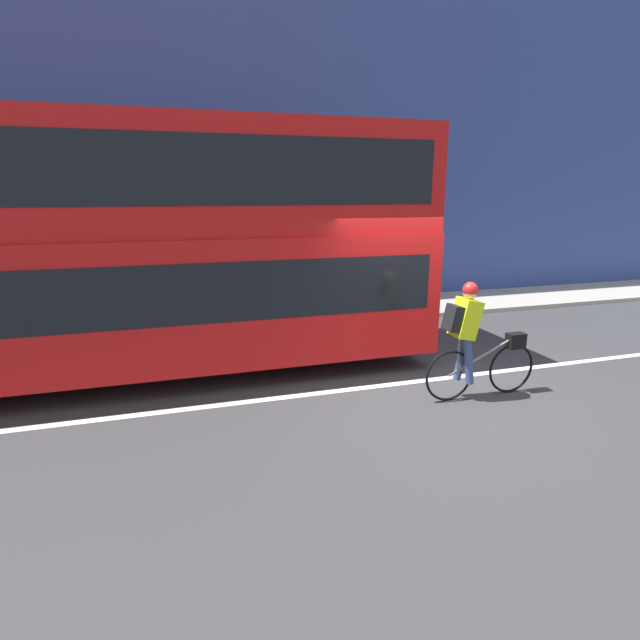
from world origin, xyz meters
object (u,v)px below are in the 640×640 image
Objects in this scene: cyclist_on_bike at (473,337)px; trash_bin at (81,308)px; street_sign_post at (31,268)px; bus at (41,242)px.

cyclist_on_bike is 7.88m from trash_bin.
trash_bin is 1.17m from street_sign_post.
bus is 6.37m from cyclist_on_bike.
trash_bin is at bearing 137.44° from cyclist_on_bike.
cyclist_on_bike is at bearing -38.86° from street_sign_post.
trash_bin is at bearing 0.47° from street_sign_post.
cyclist_on_bike is 1.99× the size of trash_bin.
bus is at bearing 157.01° from cyclist_on_bike.
bus is at bearing -89.09° from trash_bin.
trash_bin is at bearing 90.91° from bus.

